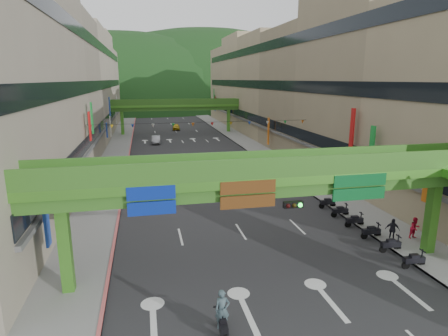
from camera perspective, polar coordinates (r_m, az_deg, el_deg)
name	(u,v)px	position (r m, az deg, el deg)	size (l,w,h in m)	color
road_slab	(185,146)	(64.54, -5.96, 3.43)	(18.00, 140.00, 0.02)	#28282B
sidewalk_left	(119,148)	(64.33, -15.75, 3.02)	(4.00, 140.00, 0.15)	gray
sidewalk_right	(247,143)	(66.57, 3.52, 3.84)	(4.00, 140.00, 0.15)	gray
curb_left	(130,147)	(64.23, -14.06, 3.12)	(0.20, 140.00, 0.18)	#CC5959
curb_right	(237,143)	(66.09, 1.92, 3.80)	(0.20, 140.00, 0.18)	gray
building_row_left	(62,90)	(64.43, -23.47, 10.86)	(12.80, 95.00, 19.00)	#9E937F
building_row_right	(291,89)	(68.23, 10.20, 11.81)	(12.80, 95.00, 19.00)	gray
overpass_near	(288,189)	(20.95, 9.77, -3.17)	(28.00, 12.27, 7.10)	#4C9E2D
overpass_far	(176,107)	(78.72, -7.26, 9.14)	(28.00, 2.20, 7.10)	#4C9E2D
hill_left	(124,105)	(173.78, -14.98, 9.29)	(168.00, 140.00, 112.00)	#1C4419
hill_right	(206,101)	(196.12, -2.79, 10.14)	(208.00, 176.00, 128.00)	#1C4419
bunting_string	(203,124)	(44.04, -3.29, 6.67)	(26.00, 0.36, 0.47)	black
scooter_rider_near	(222,314)	(17.70, -0.25, -21.38)	(0.68, 1.60, 2.15)	black
scooter_rider_mid	(207,169)	(42.90, -2.59, -0.09)	(0.94, 1.60, 2.14)	black
scooter_rider_left	(161,190)	(35.54, -9.63, -3.26)	(1.07, 1.58, 2.06)	gray
scooter_rider_far	(152,194)	(34.16, -10.95, -3.88)	(0.98, 1.59, 2.16)	maroon
parked_scooter_row	(363,226)	(29.85, 20.37, -8.25)	(1.60, 11.55, 1.08)	black
car_silver	(156,140)	(67.24, -10.31, 4.27)	(1.45, 4.17, 1.37)	#94959C
car_yellow	(176,127)	(84.74, -7.32, 6.23)	(1.60, 3.98, 1.35)	gold
pedestrian_red	(415,230)	(29.86, 27.05, -8.41)	(0.74, 0.58, 1.53)	red
pedestrian_dark	(392,232)	(28.78, 24.23, -8.83)	(0.94, 0.39, 1.60)	black
pedestrian_blue	(300,165)	(46.99, 11.53, 0.42)	(0.72, 0.46, 1.55)	#282B4C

